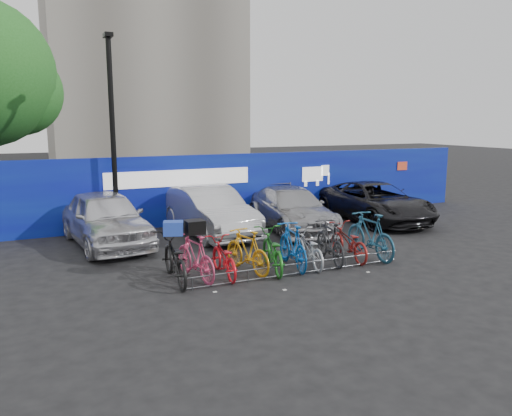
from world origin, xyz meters
TOP-DOWN VIEW (x-y plane):
  - ground at (0.00, 0.00)m, footprint 100.00×100.00m
  - hoarding at (0.01, 6.00)m, footprint 22.00×0.18m
  - lamppost at (-3.20, 5.40)m, footprint 0.25×0.50m
  - bike_rack at (-0.00, -0.60)m, footprint 5.60×0.03m
  - car_0 at (-3.70, 4.20)m, footprint 2.41×4.82m
  - car_1 at (-0.55, 4.20)m, footprint 1.99×4.73m
  - car_2 at (2.22, 3.90)m, footprint 2.38×4.87m
  - car_3 at (5.58, 3.83)m, footprint 2.49×5.07m
  - bike_0 at (-2.79, 0.10)m, footprint 0.82×2.09m
  - bike_1 at (-2.31, 0.09)m, footprint 0.81×1.84m
  - bike_2 at (-1.65, 0.03)m, footprint 0.68×1.73m
  - bike_3 at (-1.03, 0.09)m, footprint 0.84×1.82m
  - bike_4 at (-0.44, -0.03)m, footprint 1.08×2.02m
  - bike_5 at (0.13, -0.03)m, footprint 0.78×1.92m
  - bike_6 at (0.56, -0.05)m, footprint 0.79×1.76m
  - bike_7 at (1.20, -0.03)m, footprint 0.87×1.90m
  - bike_8 at (1.80, 0.03)m, footprint 0.75×1.82m
  - bike_9 at (2.42, -0.06)m, footprint 0.61×2.04m
  - cargo_crate at (-2.79, 0.10)m, footprint 0.51×0.44m
  - cargo_topcase at (-2.31, 0.09)m, footprint 0.43×0.38m

SIDE VIEW (x-z plane):
  - ground at x=0.00m, z-range 0.00..0.00m
  - bike_rack at x=0.00m, z-range 0.01..0.31m
  - bike_6 at x=0.56m, z-range 0.00..0.90m
  - bike_2 at x=-1.65m, z-range 0.00..0.90m
  - bike_8 at x=1.80m, z-range 0.00..0.94m
  - bike_4 at x=-0.44m, z-range 0.00..1.01m
  - bike_3 at x=-1.03m, z-range 0.00..1.05m
  - bike_1 at x=-2.31m, z-range 0.00..1.07m
  - bike_0 at x=-2.79m, z-range 0.00..1.08m
  - bike_7 at x=1.20m, z-range 0.00..1.10m
  - bike_5 at x=0.13m, z-range 0.00..1.12m
  - bike_9 at x=2.42m, z-range 0.00..1.22m
  - car_2 at x=2.22m, z-range 0.00..1.36m
  - car_3 at x=5.58m, z-range 0.00..1.38m
  - car_1 at x=-0.55m, z-range 0.00..1.52m
  - car_0 at x=-3.70m, z-range 0.00..1.58m
  - hoarding at x=0.01m, z-range 0.00..2.40m
  - cargo_topcase at x=-2.31m, z-range 1.07..1.37m
  - cargo_crate at x=-2.79m, z-range 1.08..1.39m
  - lamppost at x=-3.20m, z-range 0.22..6.33m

